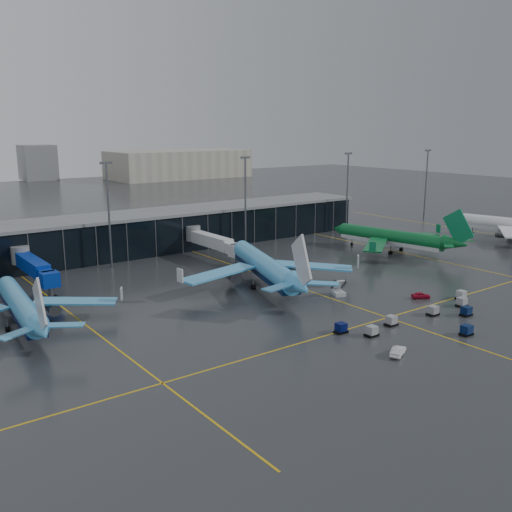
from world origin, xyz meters
TOP-DOWN VIEW (x-y plane):
  - ground at (0.00, 0.00)m, footprint 600.00×600.00m
  - terminal_pier at (0.00, 62.00)m, footprint 142.00×17.00m
  - jet_bridges at (-35.00, 42.99)m, footprint 94.00×27.50m
  - flood_masts at (5.00, 50.00)m, footprint 203.00×0.50m
  - distant_hangars at (49.94, 270.08)m, footprint 260.00×71.00m
  - taxi_lines at (10.00, 10.61)m, footprint 220.00×120.00m
  - airliner_arkefly at (-43.88, 19.74)m, footprint 36.82×41.11m
  - airliner_klm_near at (5.06, 15.14)m, footprint 52.89×56.41m
  - airliner_aer_lingus at (53.45, 21.88)m, footprint 43.65×47.77m
  - baggage_carts at (14.58, -19.78)m, footprint 35.02×14.54m
  - mobile_airstair at (12.90, 0.47)m, footprint 3.29×3.81m
  - service_van_red at (24.44, -11.05)m, footprint 3.97×3.23m
  - service_van_white at (-2.15, -27.43)m, footprint 4.46×3.15m

SIDE VIEW (x-z plane):
  - ground at x=0.00m, z-range 0.00..0.00m
  - taxi_lines at x=10.00m, z-range 0.00..0.02m
  - service_van_red at x=24.44m, z-range 0.00..1.27m
  - service_van_white at x=-2.15m, z-range 0.00..1.40m
  - baggage_carts at x=14.58m, z-range -0.09..1.61m
  - mobile_airstair at x=12.90m, z-range -0.95..2.49m
  - jet_bridges at x=-35.00m, z-range 0.95..8.15m
  - terminal_pier at x=0.00m, z-range 0.07..10.77m
  - airliner_arkefly at x=-43.88m, z-range 0.00..11.83m
  - airliner_aer_lingus at x=53.45m, z-range 0.00..12.88m
  - airliner_klm_near at x=5.06m, z-range 0.00..14.11m
  - distant_hangars at x=49.94m, z-range -2.21..19.79m
  - flood_masts at x=5.00m, z-range 1.06..26.56m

